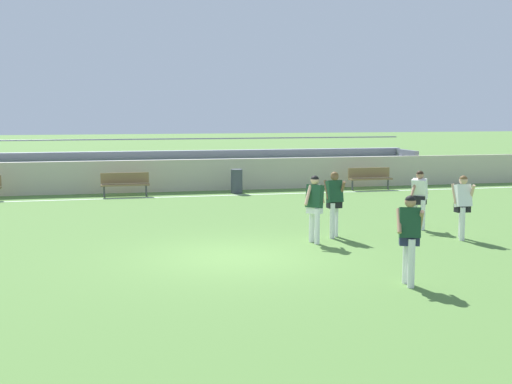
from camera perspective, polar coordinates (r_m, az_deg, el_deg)
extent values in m
plane|color=#517A38|center=(15.00, -1.71, -5.53)|extent=(160.00, 160.00, 0.00)
cube|color=white|center=(25.51, -6.45, -0.40)|extent=(44.00, 0.12, 0.01)
cube|color=beige|center=(27.14, -6.88, 1.39)|extent=(48.00, 0.16, 1.28)
cube|color=#9EA3AD|center=(28.24, -8.44, 1.00)|extent=(23.51, 0.36, 0.08)
cube|color=slate|center=(28.06, -8.40, 0.60)|extent=(23.51, 0.04, 0.35)
cube|color=#9EA3AD|center=(28.87, -8.56, 1.83)|extent=(23.51, 0.36, 0.08)
cube|color=slate|center=(28.69, -8.52, 1.44)|extent=(23.51, 0.04, 0.35)
cube|color=#9EA3AD|center=(29.51, -8.67, 2.63)|extent=(23.51, 0.36, 0.08)
cube|color=slate|center=(29.33, -8.64, 2.25)|extent=(23.51, 0.04, 0.35)
cube|color=#9EA3AD|center=(30.15, -8.78, 3.39)|extent=(23.51, 0.36, 0.08)
cube|color=slate|center=(29.97, -8.75, 3.03)|extent=(23.51, 0.04, 0.35)
cube|color=slate|center=(32.25, 12.52, 2.27)|extent=(0.20, 2.37, 1.42)
cylinder|color=slate|center=(30.38, -8.84, 4.45)|extent=(23.51, 0.06, 0.06)
cube|color=olive|center=(25.77, -11.03, 0.59)|extent=(1.80, 0.40, 0.06)
cube|color=olive|center=(25.92, -11.06, 1.19)|extent=(1.80, 0.05, 0.40)
cylinder|color=#47474C|center=(25.78, -12.76, 0.05)|extent=(0.07, 0.07, 0.45)
cylinder|color=#47474C|center=(25.83, -9.29, 0.14)|extent=(0.07, 0.07, 0.45)
cube|color=olive|center=(27.89, 9.68, 1.10)|extent=(1.80, 0.40, 0.06)
cube|color=olive|center=(28.03, 9.55, 1.64)|extent=(1.80, 0.05, 0.40)
cylinder|color=#47474C|center=(27.62, 8.18, 0.60)|extent=(0.07, 0.07, 0.45)
cylinder|color=#47474C|center=(28.22, 11.13, 0.67)|extent=(0.07, 0.07, 0.45)
cylinder|color=#3D424C|center=(26.41, -1.65, 0.92)|extent=(0.46, 0.46, 0.95)
cylinder|color=white|center=(16.42, 5.21, -2.90)|extent=(0.13, 0.13, 0.88)
cylinder|color=white|center=(16.66, 4.74, -2.75)|extent=(0.13, 0.13, 0.88)
cube|color=white|center=(16.47, 4.99, -1.39)|extent=(0.41, 0.41, 0.24)
cube|color=#194228|center=(16.43, 5.00, -0.36)|extent=(0.48, 0.48, 0.59)
cylinder|color=#D6A884|center=(16.31, 4.44, -0.27)|extent=(0.28, 0.29, 0.49)
cylinder|color=#D6A884|center=(16.54, 5.56, -0.18)|extent=(0.28, 0.29, 0.49)
sphere|color=#D6A884|center=(16.39, 5.01, 0.98)|extent=(0.21, 0.21, 0.21)
sphere|color=black|center=(16.39, 5.01, 1.05)|extent=(0.20, 0.20, 0.20)
cylinder|color=white|center=(17.18, 6.49, -2.43)|extent=(0.13, 0.13, 0.91)
cylinder|color=white|center=(17.43, 6.77, -2.30)|extent=(0.13, 0.13, 0.91)
cube|color=black|center=(17.24, 6.65, -0.95)|extent=(0.37, 0.24, 0.24)
cube|color=#194228|center=(17.20, 6.67, 0.04)|extent=(0.40, 0.36, 0.59)
cylinder|color=brown|center=(17.22, 6.02, 0.18)|extent=(0.10, 0.32, 0.49)
cylinder|color=brown|center=(17.18, 7.32, 0.15)|extent=(0.10, 0.32, 0.49)
sphere|color=brown|center=(17.16, 6.68, 1.32)|extent=(0.21, 0.21, 0.21)
sphere|color=brown|center=(17.16, 6.69, 1.39)|extent=(0.20, 0.20, 0.20)
cylinder|color=white|center=(12.68, 13.03, -5.93)|extent=(0.13, 0.13, 0.90)
cylinder|color=white|center=(12.97, 12.62, -5.63)|extent=(0.13, 0.13, 0.90)
cube|color=#232847|center=(12.74, 12.87, -3.88)|extent=(0.41, 0.33, 0.24)
cube|color=#194228|center=(12.69, 12.91, -2.55)|extent=(0.47, 0.43, 0.59)
cylinder|color=#A87A5B|center=(12.62, 12.03, -2.40)|extent=(0.21, 0.41, 0.43)
cylinder|color=#A87A5B|center=(12.74, 13.79, -2.36)|extent=(0.21, 0.41, 0.43)
sphere|color=#A87A5B|center=(12.63, 12.96, -0.83)|extent=(0.21, 0.21, 0.21)
sphere|color=black|center=(12.63, 12.96, -0.73)|extent=(0.20, 0.20, 0.20)
cylinder|color=white|center=(17.57, 17.09, -2.61)|extent=(0.13, 0.13, 0.83)
cylinder|color=white|center=(17.89, 17.01, -2.44)|extent=(0.13, 0.13, 0.83)
cube|color=black|center=(17.67, 17.10, -1.25)|extent=(0.36, 0.23, 0.24)
cube|color=white|center=(17.63, 17.13, -0.29)|extent=(0.39, 0.33, 0.59)
cylinder|color=#D6A884|center=(17.62, 16.46, -0.14)|extent=(0.08, 0.27, 0.51)
cylinder|color=#D6A884|center=(17.63, 17.81, -0.19)|extent=(0.08, 0.27, 0.51)
sphere|color=#D6A884|center=(17.59, 17.18, 0.96)|extent=(0.21, 0.21, 0.21)
sphere|color=brown|center=(17.59, 17.18, 1.02)|extent=(0.20, 0.20, 0.20)
cylinder|color=white|center=(19.06, 13.33, -1.78)|extent=(0.13, 0.13, 0.82)
cylinder|color=white|center=(18.83, 13.96, -1.90)|extent=(0.13, 0.13, 0.82)
cube|color=black|center=(18.89, 13.68, -0.67)|extent=(0.41, 0.41, 0.24)
cube|color=white|center=(18.86, 13.70, 0.24)|extent=(0.50, 0.50, 0.59)
cylinder|color=#A87A5B|center=(18.99, 14.17, 0.38)|extent=(0.34, 0.35, 0.43)
cylinder|color=#A87A5B|center=(18.72, 13.23, 0.32)|extent=(0.34, 0.35, 0.43)
sphere|color=#A87A5B|center=(18.82, 13.74, 1.40)|extent=(0.21, 0.21, 0.21)
sphere|color=black|center=(18.82, 13.74, 1.46)|extent=(0.20, 0.20, 0.20)
sphere|color=white|center=(17.12, 4.88, -3.61)|extent=(0.22, 0.22, 0.22)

